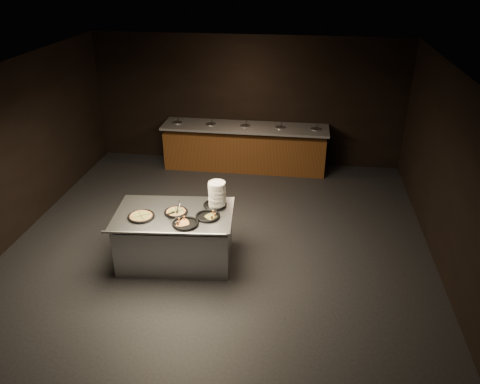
{
  "coord_description": "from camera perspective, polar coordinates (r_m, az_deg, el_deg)",
  "views": [
    {
      "loc": [
        1.27,
        -6.26,
        4.4
      ],
      "look_at": [
        0.35,
        0.3,
        1.03
      ],
      "focal_mm": 35.0,
      "sensor_mm": 36.0,
      "label": 1
    }
  ],
  "objects": [
    {
      "name": "pan_veggie_whole",
      "position": [
        7.2,
        -11.96,
        -2.91
      ],
      "size": [
        0.41,
        0.41,
        0.04
      ],
      "rotation": [
        0.0,
        0.0,
        0.56
      ],
      "color": "black",
      "rests_on": "serving_counter"
    },
    {
      "name": "serving_counter",
      "position": [
        7.48,
        -7.86,
        -5.55
      ],
      "size": [
        1.9,
        1.32,
        0.86
      ],
      "rotation": [
        0.0,
        0.0,
        0.1
      ],
      "color": "#BABDC2",
      "rests_on": "ground"
    },
    {
      "name": "salad_bar",
      "position": [
        10.66,
        0.59,
        5.14
      ],
      "size": [
        3.7,
        0.83,
        1.18
      ],
      "color": "#5C3515",
      "rests_on": "ground"
    },
    {
      "name": "pan_veggie_slices",
      "position": [
        7.07,
        -3.94,
        -2.94
      ],
      "size": [
        0.38,
        0.38,
        0.04
      ],
      "rotation": [
        0.0,
        0.0,
        -0.84
      ],
      "color": "black",
      "rests_on": "serving_counter"
    },
    {
      "name": "plate_stack",
      "position": [
        7.28,
        -2.82,
        -0.32
      ],
      "size": [
        0.27,
        0.27,
        0.41
      ],
      "primitive_type": "cylinder",
      "color": "white",
      "rests_on": "serving_counter"
    },
    {
      "name": "pan_cheese_slices_b",
      "position": [
        6.92,
        -6.66,
        -3.82
      ],
      "size": [
        0.4,
        0.4,
        0.04
      ],
      "rotation": [
        0.0,
        0.0,
        1.94
      ],
      "color": "black",
      "rests_on": "serving_counter"
    },
    {
      "name": "pan_cheese_slices_a",
      "position": [
        7.38,
        -3.05,
        -1.57
      ],
      "size": [
        0.37,
        0.37,
        0.04
      ],
      "rotation": [
        0.0,
        0.0,
        0.52
      ],
      "color": "black",
      "rests_on": "serving_counter"
    },
    {
      "name": "server_left",
      "position": [
        7.27,
        -7.47,
        -1.75
      ],
      "size": [
        0.1,
        0.31,
        0.15
      ],
      "rotation": [
        0.0,
        0.0,
        1.65
      ],
      "color": "#BABDC2",
      "rests_on": "serving_counter"
    },
    {
      "name": "pan_cheese_whole",
      "position": [
        7.23,
        -7.81,
        -2.42
      ],
      "size": [
        0.36,
        0.36,
        0.04
      ],
      "rotation": [
        0.0,
        0.0,
        0.36
      ],
      "color": "black",
      "rests_on": "serving_counter"
    },
    {
      "name": "server_right",
      "position": [
        7.0,
        -8.13,
        -2.91
      ],
      "size": [
        0.31,
        0.26,
        0.18
      ],
      "rotation": [
        0.0,
        0.0,
        -0.65
      ],
      "color": "#BABDC2",
      "rests_on": "serving_counter"
    },
    {
      "name": "room",
      "position": [
        7.03,
        -3.15,
        2.12
      ],
      "size": [
        7.02,
        8.02,
        2.92
      ],
      "color": "black",
      "rests_on": "ground"
    }
  ]
}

